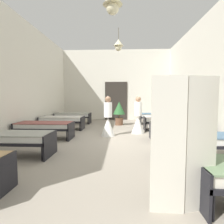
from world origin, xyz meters
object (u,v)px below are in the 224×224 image
Objects in this scene: nurse_mid_aisle at (108,122)px; bed_right_row_3 at (166,120)px; bed_left_row_4 at (73,115)px; nurse_near_aisle at (138,120)px; bed_right_row_1 at (205,140)px; bed_right_row_4 at (158,116)px; potted_plant at (119,111)px; bed_left_row_2 at (45,126)px; privacy_screen at (203,146)px; bed_left_row_1 at (13,138)px; patient_seated_secondary at (170,114)px; patient_seated_primary at (190,122)px; bed_right_row_2 at (180,127)px; bed_left_row_3 at (62,120)px.

bed_right_row_3 is at bearing 76.83° from nurse_mid_aisle.
bed_left_row_4 is 1.28× the size of nurse_near_aisle.
nurse_near_aisle is (-1.28, 3.09, 0.09)m from bed_right_row_1.
bed_right_row_4 is 2.91m from nurse_near_aisle.
bed_left_row_2 is at bearing -127.30° from potted_plant.
bed_left_row_2 is 1.00× the size of bed_right_row_4.
nurse_near_aisle is 5.21m from privacy_screen.
bed_left_row_2 is at bearing -157.53° from bed_right_row_3.
patient_seated_secondary is (4.24, 1.87, 0.43)m from bed_left_row_1.
bed_left_row_4 is 4.22m from nurse_near_aisle.
bed_right_row_3 is 3.84m from patient_seated_primary.
bed_right_row_2 is 1.90m from bed_right_row_3.
bed_right_row_1 is 0.55m from patient_seated_primary.
nurse_mid_aisle is (-2.44, -1.33, 0.09)m from bed_right_row_3.
potted_plant is (2.53, 1.42, 0.31)m from bed_left_row_3.
bed_left_row_4 is 3.88m from nurse_mid_aisle.
bed_right_row_1 is 1.28× the size of nurse_mid_aisle.
nurse_mid_aisle is at bearing 163.94° from patient_seated_secondary.
patient_seated_primary is (2.09, -2.47, 0.34)m from nurse_mid_aisle.
bed_left_row_2 is 1.12× the size of privacy_screen.
nurse_mid_aisle is (2.15, -3.23, 0.09)m from bed_left_row_4.
bed_right_row_1 is 2.38× the size of patient_seated_primary.
bed_left_row_2 is at bearing -90.00° from bed_left_row_3.
bed_right_row_1 is 1.28× the size of nurse_near_aisle.
nurse_mid_aisle is 1.23× the size of potted_plant.
bed_left_row_4 is at bearing 140.40° from bed_right_row_2.
bed_right_row_2 is 0.56m from patient_seated_secondary.
bed_right_row_3 is at bearing 0.00° from bed_left_row_3.
patient_seated_primary reaches higher than bed_right_row_1.
potted_plant reaches higher than bed_right_row_4.
privacy_screen is at bearing -29.92° from bed_left_row_1.
bed_right_row_2 is at bearing 35.10° from nurse_mid_aisle.
nurse_near_aisle reaches higher than bed_right_row_1.
potted_plant is (-0.79, 2.13, 0.22)m from nurse_near_aisle.
nurse_mid_aisle is 4.82m from privacy_screen.
privacy_screen reaches higher than bed_right_row_1.
nurse_mid_aisle reaches higher than bed_right_row_2.
nurse_mid_aisle is at bearing 14.87° from bed_left_row_2.
privacy_screen is at bearing -114.37° from bed_right_row_1.
nurse_near_aisle is at bearing -38.23° from bed_left_row_4.
bed_right_row_1 is at bearing -0.65° from patient_seated_primary.
bed_left_row_2 is 3.80m from bed_left_row_4.
bed_left_row_2 is 1.57× the size of potted_plant.
potted_plant is (-1.72, 3.35, -0.12)m from patient_seated_secondary.
bed_left_row_4 is at bearing 128.87° from bed_right_row_1.
patient_seated_primary is 0.66× the size of potted_plant.
bed_right_row_4 is 4.05m from nurse_mid_aisle.
bed_left_row_3 is 1.28× the size of nurse_mid_aisle.
bed_right_row_1 is 1.90m from bed_right_row_2.
bed_right_row_3 is at bearing 22.47° from bed_left_row_2.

